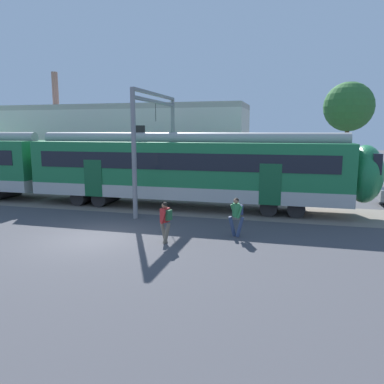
% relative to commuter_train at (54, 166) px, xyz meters
% --- Properties ---
extents(ground_plane, '(160.00, 160.00, 0.00)m').
position_rel_commuter_train_xyz_m(ground_plane, '(6.64, -7.02, -2.25)').
color(ground_plane, '#424247').
extents(track_bed, '(80.00, 4.40, 0.01)m').
position_rel_commuter_train_xyz_m(track_bed, '(-2.48, 0.00, -2.25)').
color(track_bed, slate).
rests_on(track_bed, ground).
extents(commuter_train, '(38.05, 3.07, 4.73)m').
position_rel_commuter_train_xyz_m(commuter_train, '(0.00, 0.00, 0.00)').
color(commuter_train, '#B7B7B2').
rests_on(commuter_train, ground).
extents(pedestrian_red, '(0.60, 0.63, 1.67)m').
position_rel_commuter_train_xyz_m(pedestrian_red, '(9.72, -6.85, -1.26)').
color(pedestrian_red, '#6B6051').
rests_on(pedestrian_red, ground).
extents(pedestrian_green, '(0.71, 0.52, 1.67)m').
position_rel_commuter_train_xyz_m(pedestrian_green, '(12.31, -5.20, -1.26)').
color(pedestrian_green, navy).
rests_on(pedestrian_green, ground).
extents(catenary_gantry, '(0.24, 6.64, 6.53)m').
position_rel_commuter_train_xyz_m(catenary_gantry, '(6.85, 0.00, 2.06)').
color(catenary_gantry, gray).
rests_on(catenary_gantry, ground).
extents(background_building, '(19.79, 5.00, 9.20)m').
position_rel_commuter_train_xyz_m(background_building, '(1.21, 7.52, 0.95)').
color(background_building, beige).
rests_on(background_building, ground).
extents(street_tree_right, '(3.65, 3.65, 8.02)m').
position_rel_commuter_train_xyz_m(street_tree_right, '(18.44, 10.09, 3.90)').
color(street_tree_right, brown).
rests_on(street_tree_right, ground).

